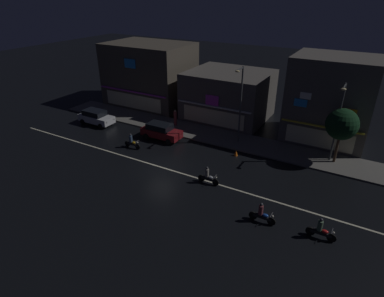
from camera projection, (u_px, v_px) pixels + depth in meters
The scene contains 17 objects.
ground_plane at pixel (161, 167), 28.74m from camera, with size 140.00×140.00×0.00m, color black.
lane_divider_stripe at pixel (161, 167), 28.74m from camera, with size 36.48×0.16×0.01m, color beige.
sidewalk_far at pixel (204, 133), 35.23m from camera, with size 38.40×4.03×0.14m, color #5B5954.
storefront_left_block at pixel (330, 100), 32.26m from camera, with size 7.94×6.60×8.66m.
storefront_center_block at pixel (228, 95), 38.77m from camera, with size 9.46×8.44×5.62m.
storefront_right_block at pixel (150, 74), 43.15m from camera, with size 10.92×7.92×8.07m.
streetlamp_west at pixel (240, 100), 31.05m from camera, with size 0.44×1.64×7.75m.
streetlamp_mid at pixel (338, 117), 27.60m from camera, with size 0.44×1.64×7.24m.
pedestrian_on_sidewalk at pixel (175, 118), 36.86m from camera, with size 0.35×0.35×1.85m.
street_tree at pixel (342, 124), 27.73m from camera, with size 2.78×2.78×5.09m.
parked_car_near_kerb at pixel (96, 117), 37.53m from camera, with size 4.30×1.98×1.67m.
parked_car_trailing at pixel (161, 131), 33.83m from camera, with size 4.30×1.98×1.67m.
motorcycle_lead at pixel (208, 176), 26.11m from camera, with size 1.90×0.60×1.52m.
motorcycle_following at pixel (132, 142), 31.95m from camera, with size 1.90×0.60×1.52m.
motorcycle_opposite_lane at pixel (262, 214), 21.75m from camera, with size 1.90×0.60×1.52m.
motorcycle_trailing_far at pixel (321, 230), 20.31m from camera, with size 1.90×0.60×1.52m.
traffic_cone at pixel (236, 153), 30.59m from camera, with size 0.36×0.36×0.55m, color orange.
Camera 1 is at (14.85, -20.24, 14.38)m, focal length 29.93 mm.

